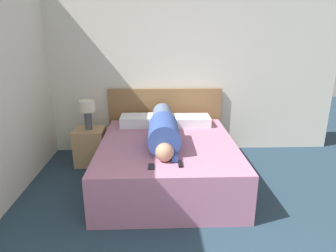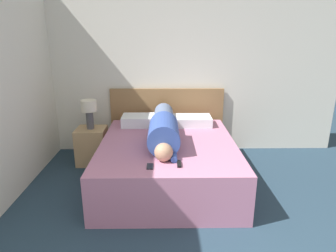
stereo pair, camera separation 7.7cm
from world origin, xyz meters
name	(u,v)px [view 2 (the right image)]	position (x,y,z in m)	size (l,w,h in m)	color
wall_back	(177,69)	(0.00, 3.99, 1.30)	(5.05, 0.06, 2.60)	silver
bed	(168,162)	(-0.16, 2.81, 0.28)	(1.65, 1.94, 0.55)	#B2708E
headboard	(167,120)	(-0.16, 3.92, 0.51)	(1.77, 0.04, 1.01)	olive
nightstand	(92,146)	(-1.26, 3.43, 0.26)	(0.42, 0.39, 0.53)	tan
table_lamp	(89,110)	(-1.26, 3.43, 0.81)	(0.22, 0.22, 0.41)	#4C4C51
person_lying	(164,128)	(-0.21, 2.88, 0.71)	(0.36, 1.60, 0.36)	tan
pillow_near_headboard	(143,120)	(-0.51, 3.51, 0.62)	(0.61, 0.36, 0.14)	white
pillow_second	(191,121)	(0.19, 3.51, 0.62)	(0.58, 0.36, 0.13)	white
tv_remote	(179,164)	(-0.06, 2.13, 0.56)	(0.04, 0.15, 0.02)	black
cell_phone	(150,166)	(-0.35, 2.09, 0.56)	(0.06, 0.13, 0.01)	black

